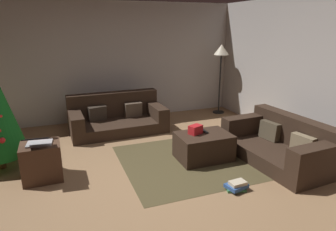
% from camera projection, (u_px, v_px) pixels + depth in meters
% --- Properties ---
extents(ground_plane, '(6.40, 6.40, 0.00)m').
position_uv_depth(ground_plane, '(144.00, 181.00, 4.18)').
color(ground_plane, '#93704C').
extents(rear_partition, '(6.40, 0.12, 2.60)m').
position_uv_depth(rear_partition, '(102.00, 62.00, 6.62)').
color(rear_partition, '#BCB7B2').
rests_on(rear_partition, ground_plane).
extents(corner_partition, '(0.12, 6.40, 2.60)m').
position_uv_depth(corner_partition, '(327.00, 76.00, 4.88)').
color(corner_partition, '#B5B0AB').
rests_on(corner_partition, ground_plane).
extents(couch_left, '(1.91, 1.03, 0.74)m').
position_uv_depth(couch_left, '(117.00, 117.00, 6.16)').
color(couch_left, '#332319').
rests_on(couch_left, ground_plane).
extents(couch_right, '(1.05, 1.79, 0.69)m').
position_uv_depth(couch_right, '(282.00, 144.00, 4.76)').
color(couch_right, '#332319').
rests_on(couch_right, ground_plane).
extents(ottoman, '(0.85, 0.60, 0.42)m').
position_uv_depth(ottoman, '(204.00, 146.00, 4.82)').
color(ottoman, '#332319').
rests_on(ottoman, ground_plane).
extents(gift_box, '(0.25, 0.21, 0.14)m').
position_uv_depth(gift_box, '(195.00, 130.00, 4.76)').
color(gift_box, red).
rests_on(gift_box, ottoman).
extents(tv_remote, '(0.06, 0.16, 0.02)m').
position_uv_depth(tv_remote, '(205.00, 132.00, 4.85)').
color(tv_remote, black).
rests_on(tv_remote, ottoman).
extents(side_table, '(0.52, 0.44, 0.53)m').
position_uv_depth(side_table, '(42.00, 162.00, 4.16)').
color(side_table, '#4C3323').
rests_on(side_table, ground_plane).
extents(laptop, '(0.37, 0.42, 0.18)m').
position_uv_depth(laptop, '(38.00, 142.00, 4.01)').
color(laptop, silver).
rests_on(laptop, side_table).
extents(book_stack, '(0.31, 0.26, 0.13)m').
position_uv_depth(book_stack, '(236.00, 186.00, 3.93)').
color(book_stack, '#387A47').
rests_on(book_stack, ground_plane).
extents(corner_lamp, '(0.36, 0.36, 1.66)m').
position_uv_depth(corner_lamp, '(221.00, 55.00, 7.05)').
color(corner_lamp, black).
rests_on(corner_lamp, ground_plane).
extents(area_rug, '(2.60, 2.00, 0.01)m').
position_uv_depth(area_rug, '(203.00, 158.00, 4.88)').
color(area_rug, '#4D4328').
rests_on(area_rug, ground_plane).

